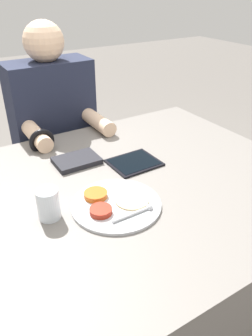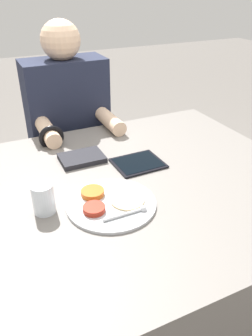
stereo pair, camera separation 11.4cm
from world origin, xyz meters
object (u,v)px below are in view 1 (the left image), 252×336
at_px(thali_tray, 115,204).
at_px(tablet_device, 134,163).
at_px(red_notebook, 77,161).
at_px(drinking_glass, 48,204).
at_px(person_diner, 57,148).

relative_size(thali_tray, tablet_device, 1.53).
height_order(red_notebook, drinking_glass, drinking_glass).
relative_size(thali_tray, red_notebook, 1.67).
distance_m(tablet_device, drinking_glass, 0.43).
bearing_deg(tablet_device, drinking_glass, -160.18).
xyz_separation_m(red_notebook, person_diner, (0.08, 0.46, -0.16)).
bearing_deg(thali_tray, red_notebook, 87.33).
distance_m(tablet_device, person_diner, 0.61).
bearing_deg(thali_tray, tablet_device, 44.28).
bearing_deg(red_notebook, person_diner, 80.34).
bearing_deg(red_notebook, thali_tray, -92.67).
relative_size(red_notebook, drinking_glass, 1.77).
bearing_deg(drinking_glass, red_notebook, 51.93).
relative_size(red_notebook, person_diner, 0.15).
bearing_deg(thali_tray, person_diner, 83.21).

